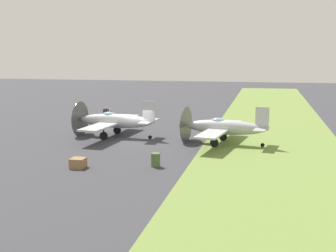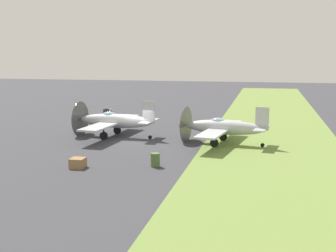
# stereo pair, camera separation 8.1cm
# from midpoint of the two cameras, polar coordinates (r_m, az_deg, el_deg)

# --- Properties ---
(ground_plane) EXTENTS (160.00, 160.00, 0.00)m
(ground_plane) POSITION_cam_midpoint_polar(r_m,az_deg,el_deg) (38.10, -4.09, -1.86)
(ground_plane) COLOR #38383D
(grass_verge) EXTENTS (120.00, 11.00, 0.01)m
(grass_verge) POSITION_cam_midpoint_polar(r_m,az_deg,el_deg) (36.57, 13.21, -2.55)
(grass_verge) COLOR olive
(grass_verge) RESTS_ON ground
(airplane_lead) EXTENTS (9.69, 7.67, 3.45)m
(airplane_lead) POSITION_cam_midpoint_polar(r_m,az_deg,el_deg) (39.70, -6.81, 0.66)
(airplane_lead) COLOR #B2B7BC
(airplane_lead) RESTS_ON ground
(airplane_wingman) EXTENTS (9.35, 7.44, 3.31)m
(airplane_wingman) POSITION_cam_midpoint_polar(r_m,az_deg,el_deg) (36.62, 7.06, -0.16)
(airplane_wingman) COLOR #B2B7BC
(airplane_wingman) RESTS_ON ground
(ground_crew_chief) EXTENTS (0.45, 0.51, 1.73)m
(ground_crew_chief) POSITION_cam_midpoint_polar(r_m,az_deg,el_deg) (46.37, -7.17, 1.24)
(ground_crew_chief) COLOR #9E998E
(ground_crew_chief) RESTS_ON ground
(ground_crew_mechanic) EXTENTS (0.38, 0.61, 1.73)m
(ground_crew_mechanic) POSITION_cam_midpoint_polar(r_m,az_deg,el_deg) (47.72, -7.81, 1.45)
(ground_crew_mechanic) COLOR #2D3342
(ground_crew_mechanic) RESTS_ON ground
(fuel_drum) EXTENTS (0.60, 0.60, 0.90)m
(fuel_drum) POSITION_cam_midpoint_polar(r_m,az_deg,el_deg) (29.34, -1.55, -4.32)
(fuel_drum) COLOR #476633
(fuel_drum) RESTS_ON ground
(supply_crate) EXTENTS (0.90, 0.90, 0.64)m
(supply_crate) POSITION_cam_midpoint_polar(r_m,az_deg,el_deg) (29.63, -11.30, -4.62)
(supply_crate) COLOR olive
(supply_crate) RESTS_ON ground
(runway_marker_cone) EXTENTS (0.36, 0.36, 0.44)m
(runway_marker_cone) POSITION_cam_midpoint_polar(r_m,az_deg,el_deg) (45.70, 6.85, 0.25)
(runway_marker_cone) COLOR orange
(runway_marker_cone) RESTS_ON ground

